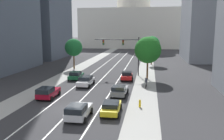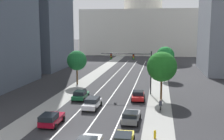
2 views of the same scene
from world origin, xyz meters
name	(u,v)px [view 1 (image 1 of 2)]	position (x,y,z in m)	size (l,w,h in m)	color
ground_plane	(118,62)	(0.00, 40.00, 0.00)	(400.00, 400.00, 0.00)	#2B2B2D
sidewalk_left	(86,64)	(-7.87, 35.00, 0.01)	(3.55, 130.00, 0.01)	gray
sidewalk_right	(147,66)	(7.87, 35.00, 0.01)	(3.55, 130.00, 0.01)	gray
lane_stripe_left	(95,71)	(-3.05, 25.00, 0.01)	(0.16, 90.00, 0.01)	white
lane_stripe_center	(109,72)	(0.00, 25.00, 0.01)	(0.16, 90.00, 0.01)	white
lane_stripe_right	(123,72)	(3.05, 25.00, 0.01)	(0.16, 90.00, 0.01)	white
capitol_building	(133,20)	(0.00, 99.20, 13.58)	(51.22, 24.87, 39.94)	beige
car_white	(86,81)	(-1.52, 11.52, 0.81)	(2.13, 4.74, 1.55)	silver
car_green	(76,75)	(-4.57, 16.00, 0.76)	(2.12, 4.28, 1.46)	#14512D
car_red	(127,76)	(4.57, 17.11, 0.77)	(2.24, 4.16, 1.50)	red
car_yellow	(111,107)	(4.57, -0.68, 0.71)	(2.04, 4.28, 1.35)	yellow
car_gray	(119,90)	(4.57, 6.36, 0.78)	(2.17, 4.29, 1.51)	slate
car_crimson	(48,92)	(-4.57, 3.73, 0.82)	(2.16, 4.22, 1.58)	maroon
car_silver	(78,111)	(1.53, -2.69, 0.82)	(2.13, 4.22, 1.57)	#B2B5BA
traffic_signal_mast	(125,48)	(3.74, 21.45, 5.40)	(8.76, 0.39, 7.50)	black
fire_hydrant	(140,103)	(7.52, 1.97, 0.46)	(0.26, 0.35, 0.91)	yellow
cyclist	(146,82)	(8.08, 11.63, 0.85)	(0.38, 1.70, 1.72)	black
street_tree_near_left	(74,48)	(-8.60, 27.51, 4.89)	(3.98, 3.98, 6.89)	#51381E
street_tree_near_right	(148,50)	(8.17, 18.40, 5.29)	(4.78, 4.78, 7.69)	#51381E
street_tree_mid_right	(152,44)	(9.02, 36.92, 5.25)	(4.02, 4.02, 7.28)	#51381E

